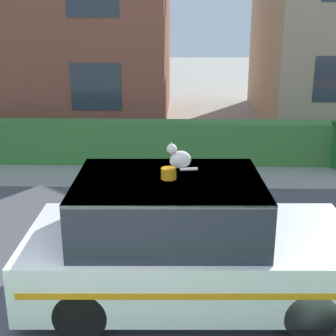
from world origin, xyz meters
TOP-DOWN VIEW (x-y plane):
  - road_strip at (0.00, 3.24)m, footprint 28.00×5.06m
  - garden_hedge at (1.13, 7.59)m, footprint 15.45×0.62m
  - police_car at (1.04, 1.90)m, footprint 3.96×1.91m
  - cat at (0.96, 1.88)m, footprint 0.35×0.20m

SIDE VIEW (x-z plane):
  - road_strip at x=0.00m, z-range 0.00..0.01m
  - garden_hedge at x=1.13m, z-range 0.00..0.99m
  - police_car at x=1.04m, z-range -0.09..1.57m
  - cat at x=0.96m, z-range 1.64..1.94m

